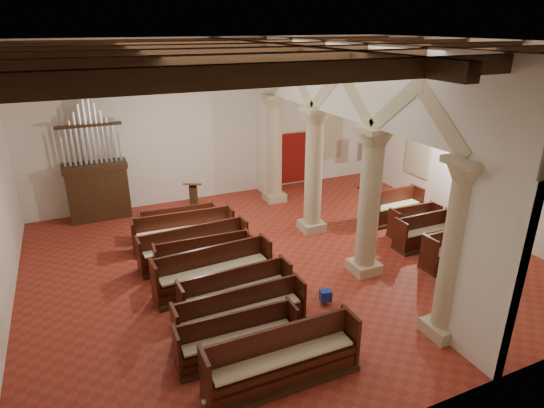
{
  "coord_description": "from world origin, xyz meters",
  "views": [
    {
      "loc": [
        -5.06,
        -10.54,
        6.44
      ],
      "look_at": [
        -0.1,
        0.5,
        1.61
      ],
      "focal_mm": 30.0,
      "sensor_mm": 36.0,
      "label": 1
    }
  ],
  "objects_px": {
    "nave_pew_0": "(282,366)",
    "aisle_pew_0": "(451,254)",
    "processional_banner": "(361,171)",
    "pipe_organ": "(97,181)",
    "lectern": "(194,203)"
  },
  "relations": [
    {
      "from": "nave_pew_0",
      "to": "aisle_pew_0",
      "type": "distance_m",
      "value": 6.68
    },
    {
      "from": "processional_banner",
      "to": "aisle_pew_0",
      "type": "xyz_separation_m",
      "value": [
        -1.41,
        -6.53,
        -0.4
      ]
    },
    {
      "from": "pipe_organ",
      "to": "aisle_pew_0",
      "type": "xyz_separation_m",
      "value": [
        8.77,
        -7.7,
        -1.02
      ]
    },
    {
      "from": "pipe_organ",
      "to": "processional_banner",
      "type": "distance_m",
      "value": 10.27
    },
    {
      "from": "lectern",
      "to": "processional_banner",
      "type": "relative_size",
      "value": 0.67
    },
    {
      "from": "lectern",
      "to": "aisle_pew_0",
      "type": "height_order",
      "value": "lectern"
    },
    {
      "from": "pipe_organ",
      "to": "aisle_pew_0",
      "type": "height_order",
      "value": "pipe_organ"
    },
    {
      "from": "pipe_organ",
      "to": "nave_pew_0",
      "type": "distance_m",
      "value": 10.19
    },
    {
      "from": "processional_banner",
      "to": "aisle_pew_0",
      "type": "bearing_deg",
      "value": -98.43
    },
    {
      "from": "pipe_organ",
      "to": "nave_pew_0",
      "type": "height_order",
      "value": "pipe_organ"
    },
    {
      "from": "nave_pew_0",
      "to": "pipe_organ",
      "type": "bearing_deg",
      "value": 104.12
    },
    {
      "from": "lectern",
      "to": "nave_pew_0",
      "type": "xyz_separation_m",
      "value": [
        -0.57,
        -8.42,
        -0.2
      ]
    },
    {
      "from": "lectern",
      "to": "processional_banner",
      "type": "height_order",
      "value": "processional_banner"
    },
    {
      "from": "pipe_organ",
      "to": "processional_banner",
      "type": "xyz_separation_m",
      "value": [
        10.19,
        -1.17,
        -0.62
      ]
    },
    {
      "from": "aisle_pew_0",
      "to": "processional_banner",
      "type": "bearing_deg",
      "value": 75.2
    }
  ]
}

